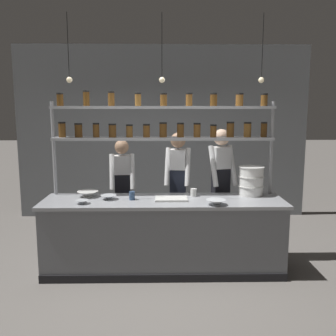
{
  "coord_description": "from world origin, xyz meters",
  "views": [
    {
      "loc": [
        -0.03,
        -4.54,
        2.04
      ],
      "look_at": [
        0.06,
        0.2,
        1.29
      ],
      "focal_mm": 40.0,
      "sensor_mm": 36.0,
      "label": 1
    }
  ],
  "objects": [
    {
      "name": "spice_shelf_unit",
      "position": [
        0.01,
        0.33,
        1.81
      ],
      "size": [
        2.89,
        0.28,
        2.27
      ],
      "color": "#999BA0",
      "rests_on": "ground_plane"
    },
    {
      "name": "prep_bowl_center_back",
      "position": [
        0.62,
        -0.27,
        0.95
      ],
      "size": [
        0.23,
        0.23,
        0.06
      ],
      "color": "silver",
      "rests_on": "prep_counter"
    },
    {
      "name": "ground_plane",
      "position": [
        0.0,
        0.0,
        0.0
      ],
      "size": [
        40.0,
        40.0,
        0.0
      ],
      "primitive_type": "plane",
      "color": "slate"
    },
    {
      "name": "prep_bowl_center_front",
      "position": [
        -0.97,
        -0.19,
        0.94
      ],
      "size": [
        0.16,
        0.16,
        0.04
      ],
      "color": "#B2B7BC",
      "rests_on": "prep_counter"
    },
    {
      "name": "chef_right",
      "position": [
        0.81,
        0.58,
        1.03
      ],
      "size": [
        0.42,
        0.35,
        1.77
      ],
      "rotation": [
        0.0,
        0.0,
        0.3
      ],
      "color": "black",
      "rests_on": "ground_plane"
    },
    {
      "name": "pendant_light_row",
      "position": [
        0.02,
        0.0,
        2.43
      ],
      "size": [
        2.35,
        0.07,
        0.8
      ],
      "color": "black"
    },
    {
      "name": "chef_left",
      "position": [
        -0.59,
        0.81,
        0.91
      ],
      "size": [
        0.38,
        0.3,
        1.6
      ],
      "rotation": [
        0.0,
        0.0,
        0.11
      ],
      "color": "black",
      "rests_on": "ground_plane"
    },
    {
      "name": "prep_bowl_near_left",
      "position": [
        -0.97,
        0.17,
        0.96
      ],
      "size": [
        0.27,
        0.27,
        0.07
      ],
      "color": "silver",
      "rests_on": "prep_counter"
    },
    {
      "name": "back_wall",
      "position": [
        0.0,
        2.51,
        1.6
      ],
      "size": [
        5.41,
        0.12,
        3.19
      ],
      "primitive_type": "cube",
      "color": "gray",
      "rests_on": "ground_plane"
    },
    {
      "name": "serving_cup_by_board",
      "position": [
        -0.39,
        0.0,
        0.97
      ],
      "size": [
        0.07,
        0.07,
        0.11
      ],
      "color": "#334C70",
      "rests_on": "prep_counter"
    },
    {
      "name": "container_stack",
      "position": [
        1.15,
        0.23,
        1.11
      ],
      "size": [
        0.33,
        0.33,
        0.38
      ],
      "color": "white",
      "rests_on": "prep_counter"
    },
    {
      "name": "cutting_board",
      "position": [
        0.1,
        -0.01,
        0.93
      ],
      "size": [
        0.4,
        0.26,
        0.02
      ],
      "color": "silver",
      "rests_on": "prep_counter"
    },
    {
      "name": "prep_counter",
      "position": [
        0.0,
        -0.0,
        0.46
      ],
      "size": [
        3.01,
        0.76,
        0.92
      ],
      "color": "slate",
      "rests_on": "ground_plane"
    },
    {
      "name": "serving_cup_front",
      "position": [
        0.39,
        0.18,
        0.97
      ],
      "size": [
        0.08,
        0.08,
        0.1
      ],
      "color": "silver",
      "rests_on": "prep_counter"
    },
    {
      "name": "chef_center",
      "position": [
        0.21,
        0.76,
        0.99
      ],
      "size": [
        0.39,
        0.32,
        1.71
      ],
      "rotation": [
        0.0,
        0.0,
        -0.15
      ],
      "color": "black",
      "rests_on": "ground_plane"
    },
    {
      "name": "prep_bowl_near_right",
      "position": [
        -0.69,
        0.03,
        0.95
      ],
      "size": [
        0.2,
        0.2,
        0.05
      ],
      "color": "#B2B7BC",
      "rests_on": "prep_counter"
    }
  ]
}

